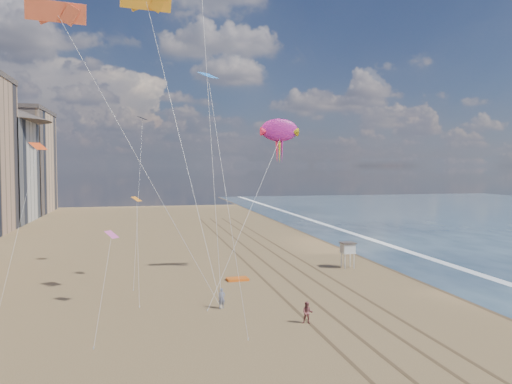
% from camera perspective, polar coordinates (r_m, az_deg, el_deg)
% --- Properties ---
extents(ground, '(260.00, 260.00, 0.00)m').
position_cam_1_polar(ground, '(31.32, 15.29, -20.15)').
color(ground, brown).
rests_on(ground, ground).
extents(wet_sand, '(260.00, 260.00, 0.00)m').
position_cam_1_polar(wet_sand, '(74.11, 13.79, -6.61)').
color(wet_sand, '#42301E').
rests_on(wet_sand, ground).
extents(foam, '(260.00, 260.00, 0.00)m').
position_cam_1_polar(foam, '(76.05, 16.64, -6.40)').
color(foam, white).
rests_on(foam, ground).
extents(tracks, '(7.68, 120.00, 0.01)m').
position_cam_1_polar(tracks, '(59.00, 3.62, -8.99)').
color(tracks, brown).
rests_on(tracks, ground).
extents(lifeguard_stand, '(1.71, 1.71, 3.09)m').
position_cam_1_polar(lifeguard_stand, '(61.22, 10.43, -6.34)').
color(lifeguard_stand, silver).
rests_on(lifeguard_stand, ground).
extents(grounded_kite, '(2.36, 1.60, 0.26)m').
position_cam_1_polar(grounded_kite, '(54.29, -2.14, -9.91)').
color(grounded_kite, '#E25C13').
rests_on(grounded_kite, ground).
extents(show_kite, '(7.11, 6.92, 22.25)m').
position_cam_1_polar(show_kite, '(56.39, 2.69, 7.04)').
color(show_kite, '#AB1A7C').
rests_on(show_kite, ground).
extents(kite_flyer_a, '(0.72, 0.57, 1.75)m').
position_cam_1_polar(kite_flyer_a, '(43.98, -3.94, -12.01)').
color(kite_flyer_a, slate).
rests_on(kite_flyer_a, ground).
extents(kite_flyer_b, '(1.01, 0.90, 1.73)m').
position_cam_1_polar(kite_flyer_b, '(40.02, 5.90, -13.56)').
color(kite_flyer_b, brown).
rests_on(kite_flyer_b, ground).
extents(small_kites, '(17.57, 18.60, 14.63)m').
position_cam_1_polar(small_kites, '(50.33, -14.13, 6.10)').
color(small_kites, orange).
rests_on(small_kites, ground).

